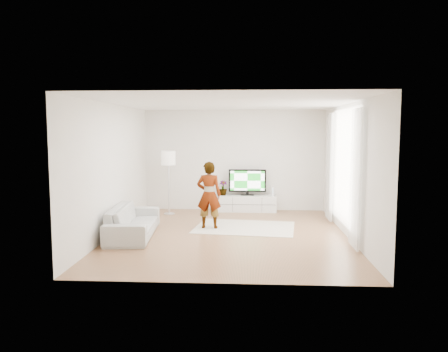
# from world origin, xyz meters

# --- Properties ---
(floor) EXTENTS (6.00, 6.00, 0.00)m
(floor) POSITION_xyz_m (0.00, 0.00, 0.00)
(floor) COLOR #A46C4A
(floor) RESTS_ON ground
(ceiling) EXTENTS (6.00, 6.00, 0.00)m
(ceiling) POSITION_xyz_m (0.00, 0.00, 2.80)
(ceiling) COLOR white
(ceiling) RESTS_ON wall_back
(wall_left) EXTENTS (0.02, 6.00, 2.80)m
(wall_left) POSITION_xyz_m (-2.50, 0.00, 1.40)
(wall_left) COLOR silver
(wall_left) RESTS_ON floor
(wall_right) EXTENTS (0.02, 6.00, 2.80)m
(wall_right) POSITION_xyz_m (2.50, 0.00, 1.40)
(wall_right) COLOR silver
(wall_right) RESTS_ON floor
(wall_back) EXTENTS (5.00, 0.02, 2.80)m
(wall_back) POSITION_xyz_m (0.00, 3.00, 1.40)
(wall_back) COLOR silver
(wall_back) RESTS_ON floor
(wall_front) EXTENTS (5.00, 0.02, 2.80)m
(wall_front) POSITION_xyz_m (0.00, -3.00, 1.40)
(wall_front) COLOR silver
(wall_front) RESTS_ON floor
(window) EXTENTS (0.01, 2.60, 2.50)m
(window) POSITION_xyz_m (2.48, 0.30, 1.45)
(window) COLOR white
(window) RESTS_ON wall_right
(curtain_near) EXTENTS (0.04, 0.70, 2.60)m
(curtain_near) POSITION_xyz_m (2.40, -1.00, 1.35)
(curtain_near) COLOR white
(curtain_near) RESTS_ON floor
(curtain_far) EXTENTS (0.04, 0.70, 2.60)m
(curtain_far) POSITION_xyz_m (2.40, 1.60, 1.35)
(curtain_far) COLOR white
(curtain_far) RESTS_ON floor
(media_console) EXTENTS (1.59, 0.45, 0.45)m
(media_console) POSITION_xyz_m (0.38, 2.76, 0.22)
(media_console) COLOR silver
(media_console) RESTS_ON floor
(television) EXTENTS (1.03, 0.20, 0.72)m
(television) POSITION_xyz_m (0.38, 2.79, 0.84)
(television) COLOR black
(television) RESTS_ON media_console
(game_console) EXTENTS (0.06, 0.18, 0.24)m
(game_console) POSITION_xyz_m (1.08, 2.76, 0.57)
(game_console) COLOR white
(game_console) RESTS_ON media_console
(potted_plant) EXTENTS (0.26, 0.26, 0.40)m
(potted_plant) POSITION_xyz_m (-0.30, 2.77, 0.65)
(potted_plant) COLOR #3F7238
(potted_plant) RESTS_ON media_console
(rug) EXTENTS (2.42, 1.87, 0.01)m
(rug) POSITION_xyz_m (0.33, 0.72, 0.01)
(rug) COLOR beige
(rug) RESTS_ON floor
(player) EXTENTS (0.57, 0.38, 1.53)m
(player) POSITION_xyz_m (-0.49, 0.60, 0.77)
(player) COLOR #334772
(player) RESTS_ON rug
(sofa) EXTENTS (1.02, 2.23, 0.63)m
(sofa) POSITION_xyz_m (-2.03, -0.20, 0.32)
(sofa) COLOR #BBBCB6
(sofa) RESTS_ON floor
(floor_lamp) EXTENTS (0.38, 0.38, 1.69)m
(floor_lamp) POSITION_xyz_m (-1.71, 2.24, 1.43)
(floor_lamp) COLOR silver
(floor_lamp) RESTS_ON floor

